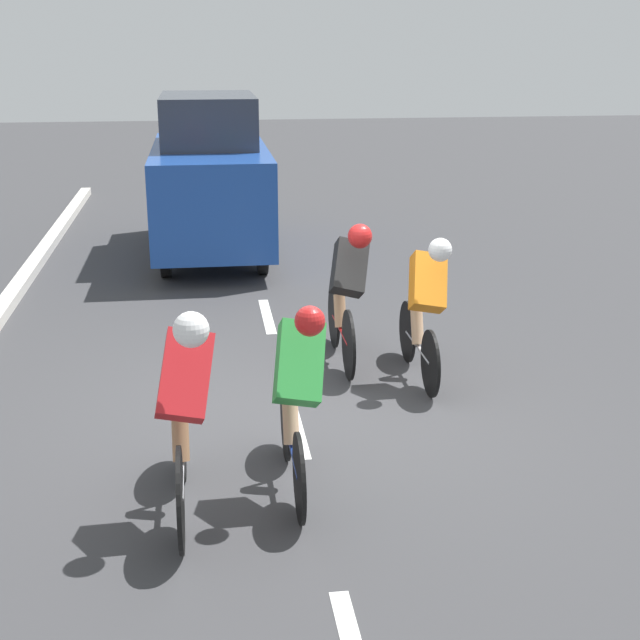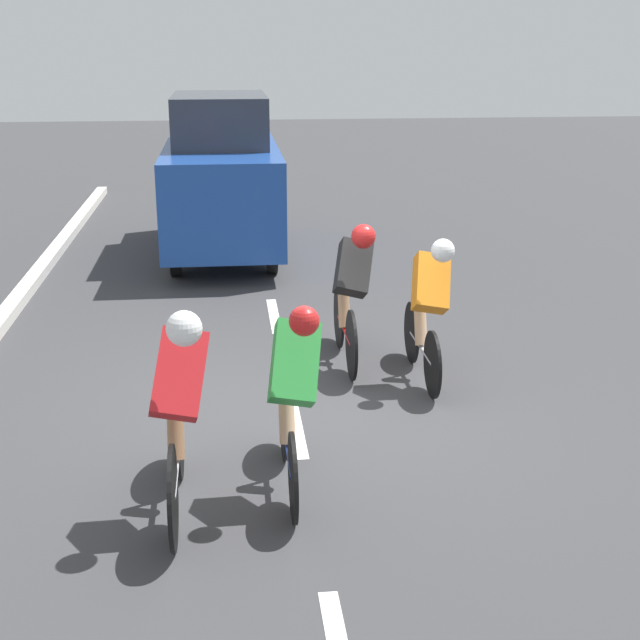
# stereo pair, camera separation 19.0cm
# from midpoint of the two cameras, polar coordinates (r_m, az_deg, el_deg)

# --- Properties ---
(ground_plane) EXTENTS (60.00, 60.00, 0.00)m
(ground_plane) POSITION_cam_midpoint_polar(r_m,az_deg,el_deg) (8.16, -2.52, -5.73)
(ground_plane) COLOR #38383A
(lane_stripe_mid) EXTENTS (0.12, 1.40, 0.01)m
(lane_stripe_mid) POSITION_cam_midpoint_polar(r_m,az_deg,el_deg) (7.86, -2.30, -6.66)
(lane_stripe_mid) COLOR white
(lane_stripe_mid) RESTS_ON ground
(lane_stripe_far) EXTENTS (0.12, 1.40, 0.01)m
(lane_stripe_far) POSITION_cam_midpoint_polar(r_m,az_deg,el_deg) (10.85, -3.90, 0.26)
(lane_stripe_far) COLOR white
(lane_stripe_far) RESTS_ON ground
(cyclist_green) EXTENTS (0.42, 1.63, 1.51)m
(cyclist_green) POSITION_cam_midpoint_polar(r_m,az_deg,el_deg) (6.44, -2.31, -4.64)
(cyclist_green) COLOR black
(cyclist_green) RESTS_ON ground
(cyclist_orange) EXTENTS (0.41, 1.60, 1.48)m
(cyclist_orange) POSITION_cam_midpoint_polar(r_m,az_deg,el_deg) (8.62, 6.13, 1.03)
(cyclist_orange) COLOR black
(cyclist_orange) RESTS_ON ground
(cyclist_red) EXTENTS (0.43, 1.72, 1.58)m
(cyclist_red) POSITION_cam_midpoint_polar(r_m,az_deg,el_deg) (6.18, -9.56, -5.51)
(cyclist_red) COLOR black
(cyclist_red) RESTS_ON ground
(cyclist_black) EXTENTS (0.44, 1.68, 1.52)m
(cyclist_black) POSITION_cam_midpoint_polar(r_m,az_deg,el_deg) (9.00, 1.14, 1.99)
(cyclist_black) COLOR black
(cyclist_black) RESTS_ON ground
(support_car) EXTENTS (1.70, 4.15, 2.42)m
(support_car) POSITION_cam_midpoint_polar(r_m,az_deg,el_deg) (13.87, -7.43, 9.01)
(support_car) COLOR black
(support_car) RESTS_ON ground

